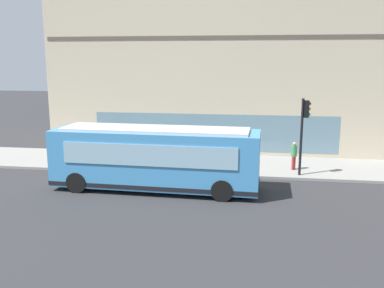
# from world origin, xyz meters

# --- Properties ---
(ground) EXTENTS (120.00, 120.00, 0.00)m
(ground) POSITION_xyz_m (0.00, 0.00, 0.00)
(ground) COLOR #2D2D30
(sidewalk_curb) EXTENTS (4.93, 40.00, 0.15)m
(sidewalk_curb) POSITION_xyz_m (5.06, 0.00, 0.07)
(sidewalk_curb) COLOR gray
(sidewalk_curb) RESTS_ON ground
(building_corner) EXTENTS (9.75, 22.68, 13.87)m
(building_corner) POSITION_xyz_m (12.38, 0.00, 6.93)
(building_corner) COLOR beige
(building_corner) RESTS_ON ground
(city_bus_nearside) EXTENTS (2.86, 10.12, 3.07)m
(city_bus_nearside) POSITION_xyz_m (0.01, 2.10, 1.55)
(city_bus_nearside) COLOR #3F8CC6
(city_bus_nearside) RESTS_ON ground
(traffic_light_near_corner) EXTENTS (0.32, 0.49, 4.14)m
(traffic_light_near_corner) POSITION_xyz_m (3.21, -5.24, 3.03)
(traffic_light_near_corner) COLOR black
(traffic_light_near_corner) RESTS_ON sidewalk_curb
(fire_hydrant) EXTENTS (0.35, 0.35, 0.74)m
(fire_hydrant) POSITION_xyz_m (3.48, -1.17, 0.51)
(fire_hydrant) COLOR yellow
(fire_hydrant) RESTS_ON sidewalk_curb
(pedestrian_walking_along_curb) EXTENTS (0.32, 0.32, 1.73)m
(pedestrian_walking_along_curb) POSITION_xyz_m (5.11, 1.01, 1.15)
(pedestrian_walking_along_curb) COLOR gold
(pedestrian_walking_along_curb) RESTS_ON sidewalk_curb
(pedestrian_near_hydrant) EXTENTS (0.32, 0.32, 1.64)m
(pedestrian_near_hydrant) POSITION_xyz_m (6.34, 7.41, 1.09)
(pedestrian_near_hydrant) COLOR #3F8C4C
(pedestrian_near_hydrant) RESTS_ON sidewalk_curb
(pedestrian_by_light_pole) EXTENTS (0.32, 0.32, 1.59)m
(pedestrian_by_light_pole) POSITION_xyz_m (4.31, -4.89, 1.06)
(pedestrian_by_light_pole) COLOR #B23338
(pedestrian_by_light_pole) RESTS_ON sidewalk_curb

